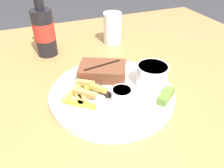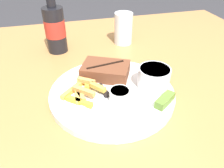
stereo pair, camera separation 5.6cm
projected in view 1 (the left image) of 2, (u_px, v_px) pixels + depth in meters
name	position (u px, v px, depth m)	size (l,w,h in m)	color
dining_table	(112.00, 115.00, 0.62)	(1.37, 1.21, 0.74)	#A87542
dinner_plate	(112.00, 93.00, 0.58)	(0.33, 0.33, 0.02)	white
steak_portion	(101.00, 71.00, 0.61)	(0.15, 0.13, 0.04)	brown
fries_pile	(82.00, 93.00, 0.55)	(0.12, 0.13, 0.02)	gold
coleslaw_cup	(152.00, 74.00, 0.58)	(0.08, 0.08, 0.06)	white
dipping_sauce_cup	(122.00, 94.00, 0.53)	(0.05, 0.05, 0.03)	silver
pickle_spear	(166.00, 96.00, 0.54)	(0.06, 0.05, 0.02)	#567A2D
fork_utensil	(89.00, 107.00, 0.52)	(0.12, 0.08, 0.00)	#B7B7BC
knife_utensil	(96.00, 85.00, 0.59)	(0.06, 0.16, 0.01)	#B7B7BC
beer_bottle	(44.00, 30.00, 0.72)	(0.07, 0.07, 0.25)	black
drinking_glass	(112.00, 28.00, 0.82)	(0.07, 0.07, 0.12)	silver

